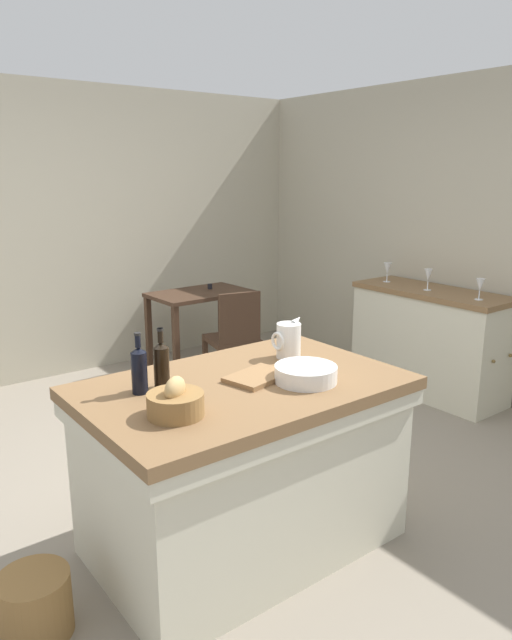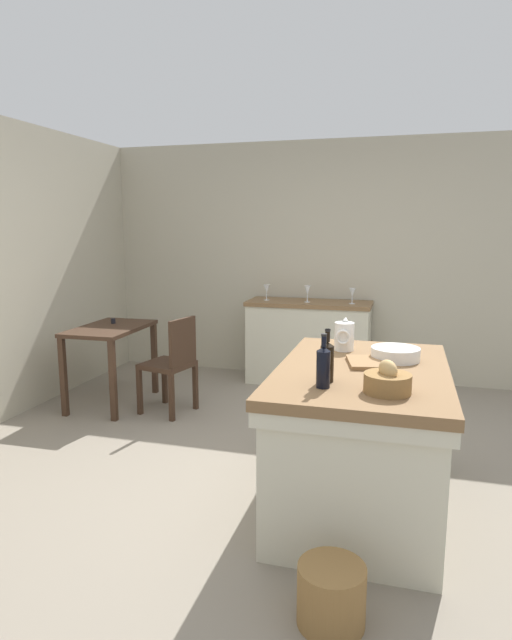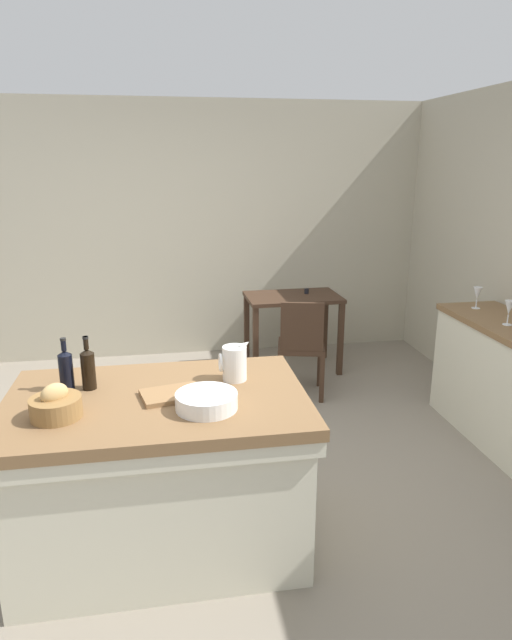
{
  "view_description": "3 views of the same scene",
  "coord_description": "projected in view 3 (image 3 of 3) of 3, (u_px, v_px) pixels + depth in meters",
  "views": [
    {
      "loc": [
        -1.78,
        -2.68,
        1.83
      ],
      "look_at": [
        0.44,
        0.22,
        0.91
      ],
      "focal_mm": 32.92,
      "sensor_mm": 36.0,
      "label": 1
    },
    {
      "loc": [
        -3.3,
        -0.77,
        1.68
      ],
      "look_at": [
        0.41,
        0.27,
        1.0
      ],
      "focal_mm": 29.81,
      "sensor_mm": 36.0,
      "label": 2
    },
    {
      "loc": [
        -0.17,
        -3.14,
        2.0
      ],
      "look_at": [
        0.38,
        0.09,
        1.05
      ],
      "focal_mm": 30.71,
      "sensor_mm": 36.0,
      "label": 3
    }
  ],
  "objects": [
    {
      "name": "side_cabinet",
      "position": [
        507.0,
        383.0,
        3.98
      ],
      "size": [
        0.52,
        1.33,
        0.89
      ],
      "color": "brown",
      "rests_on": "ground"
    },
    {
      "name": "bread_basket",
      "position": [
        56.0,
        406.0,
        2.51
      ],
      "size": [
        0.23,
        0.23,
        0.17
      ],
      "color": "olive",
      "rests_on": "island_table"
    },
    {
      "name": "wine_bottle_amber",
      "position": [
        66.0,
        369.0,
        2.8
      ],
      "size": [
        0.07,
        0.07,
        0.28
      ],
      "color": "black",
      "rests_on": "island_table"
    },
    {
      "name": "wooden_chair",
      "position": [
        301.0,
        345.0,
        4.72
      ],
      "size": [
        0.48,
        0.48,
        0.89
      ],
      "color": "#3D281C",
      "rests_on": "ground"
    },
    {
      "name": "wine_glass_middle",
      "position": [
        477.0,
        294.0,
        4.26
      ],
      "size": [
        0.07,
        0.07,
        0.17
      ],
      "color": "white",
      "rests_on": "side_cabinet"
    },
    {
      "name": "island_table",
      "position": [
        161.0,
        467.0,
        2.85
      ],
      "size": [
        1.51,
        0.97,
        0.87
      ],
      "color": "brown",
      "rests_on": "ground"
    },
    {
      "name": "wine_bottle_dark",
      "position": [
        88.0,
        368.0,
        2.81
      ],
      "size": [
        0.07,
        0.07,
        0.28
      ],
      "color": "black",
      "rests_on": "island_table"
    },
    {
      "name": "wall_back",
      "position": [
        179.0,
        232.0,
        5.65
      ],
      "size": [
        5.32,
        0.12,
        2.6
      ],
      "primitive_type": "cube",
      "color": "#B2AA93",
      "rests_on": "ground"
    },
    {
      "name": "pitcher",
      "position": [
        234.0,
        363.0,
        2.93
      ],
      "size": [
        0.17,
        0.13,
        0.23
      ],
      "color": "white",
      "rests_on": "island_table"
    },
    {
      "name": "cutting_board",
      "position": [
        172.0,
        394.0,
        2.74
      ],
      "size": [
        0.33,
        0.26,
        0.02
      ],
      "primitive_type": "cube",
      "rotation": [
        0.0,
        0.0,
        0.22
      ],
      "color": "olive",
      "rests_on": "island_table"
    },
    {
      "name": "wine_glass_left",
      "position": [
        509.0,
        308.0,
        3.83
      ],
      "size": [
        0.07,
        0.07,
        0.18
      ],
      "color": "white",
      "rests_on": "side_cabinet"
    },
    {
      "name": "writing_desk",
      "position": [
        293.0,
        308.0,
        5.33
      ],
      "size": [
        0.91,
        0.58,
        0.8
      ],
      "color": "#3D281C",
      "rests_on": "ground"
    },
    {
      "name": "wash_bowl",
      "position": [
        207.0,
        401.0,
        2.6
      ],
      "size": [
        0.3,
        0.3,
        0.08
      ],
      "primitive_type": "cylinder",
      "color": "white",
      "rests_on": "island_table"
    },
    {
      "name": "ground_plane",
      "position": [
        201.0,
        482.0,
        3.56
      ],
      "size": [
        6.76,
        6.76,
        0.0
      ],
      "primitive_type": "plane",
      "color": "gray"
    }
  ]
}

